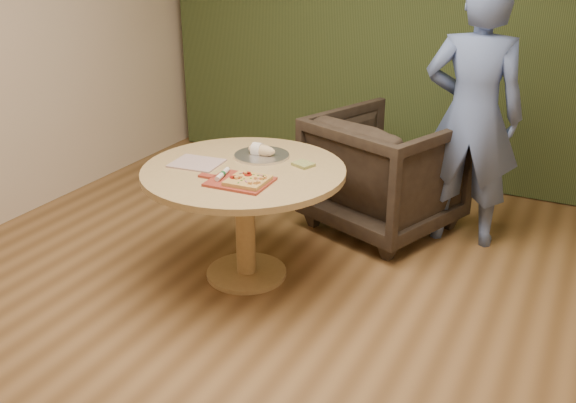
# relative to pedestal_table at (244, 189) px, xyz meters

# --- Properties ---
(room_shell) EXTENTS (5.04, 6.04, 2.84)m
(room_shell) POSITION_rel_pedestal_table_xyz_m (0.41, -0.64, 0.79)
(room_shell) COLOR brown
(room_shell) RESTS_ON ground
(curtain) EXTENTS (4.80, 0.14, 2.78)m
(curtain) POSITION_rel_pedestal_table_xyz_m (0.41, 2.26, 0.79)
(curtain) COLOR #2A3719
(curtain) RESTS_ON ground
(pedestal_table) EXTENTS (1.26, 1.26, 0.75)m
(pedestal_table) POSITION_rel_pedestal_table_xyz_m (0.00, 0.00, 0.00)
(pedestal_table) COLOR tan
(pedestal_table) RESTS_ON ground
(pizza_paddle) EXTENTS (0.45, 0.30, 0.01)m
(pizza_paddle) POSITION_rel_pedestal_table_xyz_m (0.10, -0.23, 0.15)
(pizza_paddle) COLOR maroon
(pizza_paddle) RESTS_ON pedestal_table
(flatbread_pizza) EXTENTS (0.23, 0.23, 0.04)m
(flatbread_pizza) POSITION_rel_pedestal_table_xyz_m (0.16, -0.23, 0.17)
(flatbread_pizza) COLOR tan
(flatbread_pizza) RESTS_ON pizza_paddle
(cutlery_roll) EXTENTS (0.06, 0.20, 0.03)m
(cutlery_roll) POSITION_rel_pedestal_table_xyz_m (-0.02, -0.21, 0.17)
(cutlery_roll) COLOR beige
(cutlery_roll) RESTS_ON pizza_paddle
(newspaper) EXTENTS (0.32, 0.28, 0.01)m
(newspaper) POSITION_rel_pedestal_table_xyz_m (-0.30, -0.07, 0.15)
(newspaper) COLOR beige
(newspaper) RESTS_ON pedestal_table
(serving_tray) EXTENTS (0.36, 0.36, 0.02)m
(serving_tray) POSITION_rel_pedestal_table_xyz_m (-0.01, 0.24, 0.15)
(serving_tray) COLOR silver
(serving_tray) RESTS_ON pedestal_table
(bread_roll) EXTENTS (0.19, 0.09, 0.09)m
(bread_roll) POSITION_rel_pedestal_table_xyz_m (-0.01, 0.24, 0.18)
(bread_roll) COLOR #D7B883
(bread_roll) RESTS_ON serving_tray
(green_packet) EXTENTS (0.15, 0.14, 0.02)m
(green_packet) POSITION_rel_pedestal_table_xyz_m (0.31, 0.20, 0.15)
(green_packet) COLOR olive
(green_packet) RESTS_ON pedestal_table
(armchair) EXTENTS (1.19, 1.16, 0.97)m
(armchair) POSITION_rel_pedestal_table_xyz_m (0.55, 1.12, -0.13)
(armchair) COLOR black
(armchair) RESTS_ON ground
(person_standing) EXTENTS (0.73, 0.53, 1.85)m
(person_standing) POSITION_rel_pedestal_table_xyz_m (1.12, 1.18, 0.32)
(person_standing) COLOR #52679A
(person_standing) RESTS_ON ground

